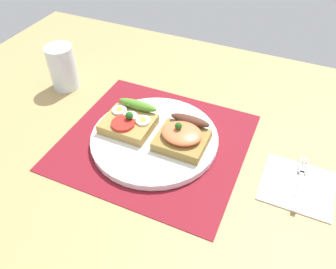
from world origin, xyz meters
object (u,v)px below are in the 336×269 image
object	(u,v)px
sandwich_salmon	(182,137)
fork	(300,181)
drinking_glass	(63,68)
sandwich_egg_tomato	(129,121)
napkin	(298,184)
plate	(155,138)

from	to	relation	value
sandwich_salmon	fork	world-z (taller)	sandwich_salmon
sandwich_salmon	drinking_glass	bearing A→B (deg)	165.36
sandwich_egg_tomato	napkin	bearing A→B (deg)	-0.02
sandwich_egg_tomato	fork	world-z (taller)	sandwich_egg_tomato
plate	fork	xyz separation A→B (cm)	(28.83, 0.74, -0.22)
sandwich_egg_tomato	fork	distance (cm)	34.87
sandwich_salmon	napkin	distance (cm)	22.87
napkin	fork	xyz separation A→B (cm)	(0.27, 0.36, 0.46)
drinking_glass	sandwich_salmon	bearing A→B (deg)	-14.64
sandwich_egg_tomato	sandwich_salmon	size ratio (longest dim) A/B	1.02
plate	sandwich_egg_tomato	size ratio (longest dim) A/B	2.55
fork	napkin	bearing A→B (deg)	-127.06
plate	sandwich_salmon	xyz separation A→B (cm)	(5.92, 0.12, 2.56)
sandwich_egg_tomato	napkin	world-z (taller)	sandwich_egg_tomato
plate	drinking_glass	world-z (taller)	drinking_glass
plate	napkin	world-z (taller)	plate
plate	drinking_glass	distance (cm)	30.38
fork	sandwich_salmon	bearing A→B (deg)	-178.46
sandwich_salmon	drinking_glass	size ratio (longest dim) A/B	0.93
plate	drinking_glass	bearing A→B (deg)	162.29
plate	napkin	bearing A→B (deg)	0.75
sandwich_egg_tomato	napkin	size ratio (longest dim) A/B	0.81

